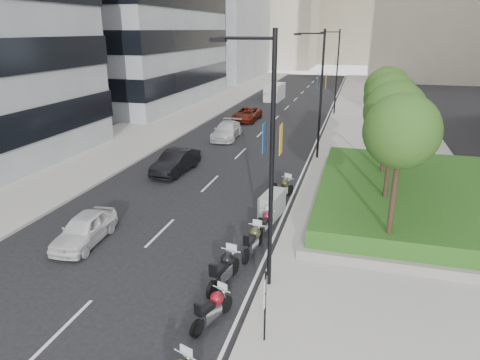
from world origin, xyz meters
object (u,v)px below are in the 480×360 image
at_px(lamp_post_2, 336,68).
at_px(parking_sign, 265,303).
at_px(motorcycle_5, 272,205).
at_px(motorcycle_4, 266,223).
at_px(car_d, 247,114).
at_px(motorcycle_2, 224,270).
at_px(car_a, 84,229).
at_px(lamp_post_1, 319,89).
at_px(motorcycle_6, 282,189).
at_px(car_c, 227,131).
at_px(motorcycle_3, 253,241).
at_px(delivery_van, 274,93).
at_px(car_b, 176,162).
at_px(lamp_post_0, 267,154).
at_px(motorcycle_1, 213,308).

height_order(lamp_post_2, parking_sign, lamp_post_2).
bearing_deg(motorcycle_5, motorcycle_4, -169.41).
bearing_deg(car_d, motorcycle_2, -76.05).
bearing_deg(car_a, motorcycle_4, 17.68).
bearing_deg(lamp_post_1, motorcycle_6, -96.03).
bearing_deg(car_c, car_a, -94.99).
distance_m(lamp_post_2, car_c, 16.53).
height_order(motorcycle_3, delivery_van, delivery_van).
bearing_deg(car_b, motorcycle_4, -38.70).
height_order(car_b, car_c, car_b).
distance_m(parking_sign, delivery_van, 47.18).
xyz_separation_m(parking_sign, car_b, (-9.17, 14.42, -0.71)).
distance_m(lamp_post_0, motorcycle_2, 4.67).
bearing_deg(motorcycle_1, lamp_post_0, -5.35).
xyz_separation_m(motorcycle_1, motorcycle_5, (0.14, 8.76, 0.06)).
distance_m(motorcycle_6, car_c, 14.60).
distance_m(car_a, car_b, 10.19).
relative_size(lamp_post_0, car_c, 1.85).
height_order(parking_sign, car_d, parking_sign).
bearing_deg(car_a, lamp_post_1, 57.36).
distance_m(lamp_post_2, motorcycle_6, 26.88).
relative_size(motorcycle_4, motorcycle_5, 0.92).
height_order(parking_sign, car_b, parking_sign).
height_order(lamp_post_1, car_c, lamp_post_1).
bearing_deg(car_b, delivery_van, 93.98).
xyz_separation_m(motorcycle_3, car_b, (-7.51, 9.18, 0.14)).
height_order(car_a, car_d, car_d).
relative_size(motorcycle_1, motorcycle_6, 0.88).
xyz_separation_m(lamp_post_0, lamp_post_1, (0.00, 17.00, 0.00)).
height_order(motorcycle_4, car_b, car_b).
xyz_separation_m(motorcycle_1, motorcycle_6, (0.25, 10.98, 0.08)).
height_order(lamp_post_1, parking_sign, lamp_post_1).
height_order(lamp_post_2, car_d, lamp_post_2).
distance_m(lamp_post_1, delivery_van, 27.90).
relative_size(parking_sign, delivery_van, 0.49).
bearing_deg(car_a, car_c, 84.40).
height_order(lamp_post_2, car_a, lamp_post_2).
relative_size(lamp_post_1, motorcycle_4, 4.59).
bearing_deg(motorcycle_3, car_c, 26.07).
relative_size(motorcycle_1, motorcycle_2, 0.83).
height_order(lamp_post_0, car_b, lamp_post_0).
bearing_deg(motorcycle_6, motorcycle_2, -162.12).
bearing_deg(delivery_van, motorcycle_2, -79.30).
xyz_separation_m(car_a, car_b, (-0.12, 10.19, 0.08)).
relative_size(lamp_post_0, car_d, 1.84).
relative_size(parking_sign, car_a, 0.65).
xyz_separation_m(lamp_post_1, motorcycle_2, (-1.46, -17.31, -4.43)).
bearing_deg(lamp_post_2, motorcycle_1, -91.76).
relative_size(motorcycle_3, motorcycle_5, 1.06).
bearing_deg(motorcycle_4, delivery_van, 17.33).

